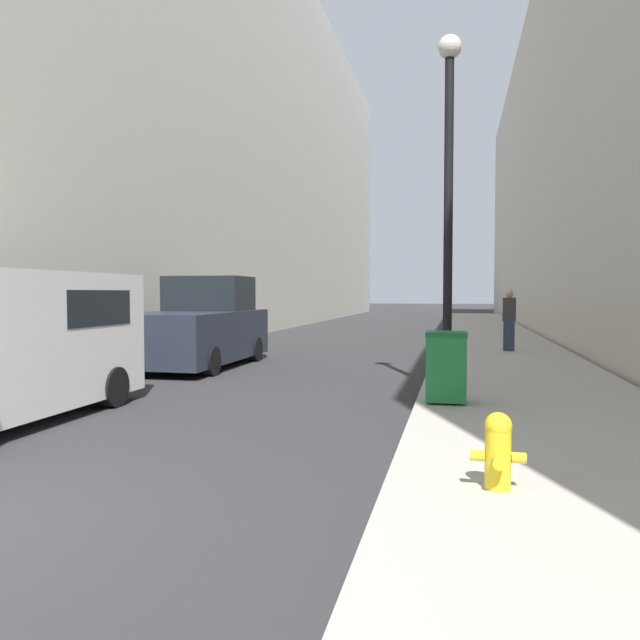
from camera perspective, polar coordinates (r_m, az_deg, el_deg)
name	(u,v)px	position (r m, az deg, el deg)	size (l,w,h in m)	color
sidewalk_right	(496,344)	(21.77, 15.76, -2.15)	(3.72, 60.00, 0.15)	#ADA89E
building_left_glass	(171,137)	(33.91, -13.48, 15.93)	(12.00, 60.00, 19.44)	beige
fire_hydrant	(498,449)	(5.58, 15.97, -11.28)	(0.46, 0.34, 0.66)	yellow
trash_bin	(446,366)	(9.61, 11.49, -4.16)	(0.61, 0.57, 1.08)	#1E7538
lamppost	(449,186)	(11.72, 11.67, 11.93)	(0.42, 0.42, 6.27)	black
pickup_truck	(198,328)	(15.62, -11.05, -0.76)	(2.24, 4.85, 2.23)	#232838
pedestrian_on_sidewalk	(509,320)	(18.57, 16.90, -0.01)	(0.35, 0.23, 1.75)	#2D3347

